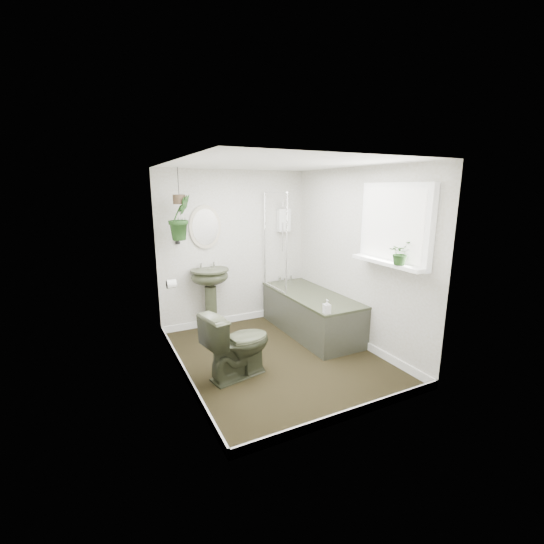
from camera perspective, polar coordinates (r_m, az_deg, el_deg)
name	(u,v)px	position (r m, az deg, el deg)	size (l,w,h in m)	color
floor	(277,358)	(4.63, 0.85, -13.28)	(2.30, 2.80, 0.02)	black
ceiling	(278,163)	(4.15, 0.97, 16.74)	(2.30, 2.80, 0.02)	white
wall_back	(235,249)	(5.51, -5.89, 3.67)	(2.30, 0.02, 2.30)	silver
wall_front	(356,298)	(3.10, 13.06, -4.04)	(2.30, 0.02, 2.30)	silver
wall_left	(178,277)	(3.86, -14.56, -0.75)	(0.02, 2.80, 2.30)	silver
wall_right	(356,258)	(4.88, 13.10, 2.17)	(0.02, 2.80, 2.30)	silver
skirting	(277,353)	(4.60, 0.86, -12.61)	(2.30, 2.80, 0.10)	white
bathtub	(311,313)	(5.28, 6.11, -6.39)	(0.72, 1.72, 0.58)	#323724
bath_screen	(275,242)	(5.30, 0.48, 4.79)	(0.04, 0.72, 1.40)	silver
shower_box	(284,220)	(5.73, 1.84, 8.12)	(0.20, 0.10, 0.35)	white
oval_mirror	(205,227)	(5.28, -10.42, 6.95)	(0.46, 0.03, 0.62)	#C2B79C
wall_sconce	(178,236)	(5.19, -14.60, 5.53)	(0.04, 0.04, 0.22)	black
toilet_roll_holder	(171,284)	(4.60, -15.53, -1.82)	(0.11, 0.11, 0.11)	white
window_recess	(395,225)	(4.25, 18.75, 7.07)	(0.08, 1.00, 0.90)	white
window_sill	(388,262)	(4.26, 17.67, 1.43)	(0.18, 1.00, 0.04)	white
window_blinds	(392,225)	(4.22, 18.31, 7.06)	(0.01, 0.86, 0.76)	white
toilet	(238,343)	(4.06, -5.39, -11.10)	(0.43, 0.75, 0.77)	#323724
pedestal_sink	(211,299)	(5.37, -9.57, -4.26)	(0.54, 0.46, 0.92)	#323724
sill_plant	(400,253)	(4.05, 19.43, 2.87)	(0.23, 0.20, 0.26)	black
hanging_plant	(180,217)	(4.89, -14.20, 8.29)	(0.32, 0.26, 0.58)	black
soap_bottle	(327,307)	(4.39, 8.60, -5.38)	(0.08, 0.08, 0.17)	black
hanging_pot	(179,199)	(4.88, -14.36, 10.99)	(0.16, 0.16, 0.12)	#3C2D1F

